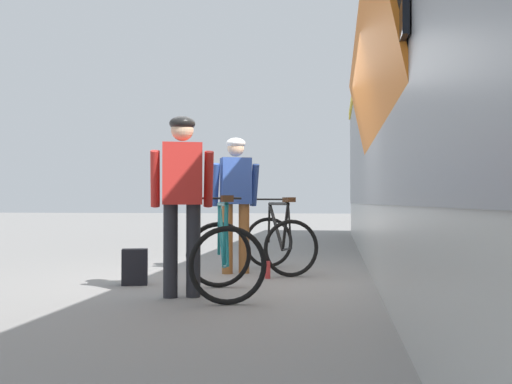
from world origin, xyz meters
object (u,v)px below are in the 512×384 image
object	(u,v)px
bicycle_far_teal	(223,255)
water_bottle_by_the_backpack	(140,274)
train_car	(504,112)
bicycle_near_black	(279,242)
water_bottle_near_the_bikes	(268,270)
cyclist_near_in_blue	(236,192)
cyclist_far_in_red	(182,189)
backpack_on_platform	(135,267)

from	to	relation	value
bicycle_far_teal	water_bottle_by_the_backpack	xyz separation A→B (m)	(-1.07, 0.58, -0.29)
train_car	bicycle_near_black	world-z (taller)	train_car
bicycle_far_teal	water_bottle_near_the_bikes	bearing A→B (deg)	77.22
cyclist_near_in_blue	water_bottle_near_the_bikes	distance (m)	1.14
train_car	water_bottle_by_the_backpack	xyz separation A→B (m)	(-4.09, -0.72, -1.85)
cyclist_far_in_red	bicycle_near_black	size ratio (longest dim) A/B	1.40
water_bottle_by_the_backpack	bicycle_near_black	bearing A→B (deg)	43.02
backpack_on_platform	cyclist_far_in_red	bearing A→B (deg)	-61.02
bicycle_near_black	bicycle_far_teal	distance (m)	1.95
cyclist_near_in_blue	backpack_on_platform	size ratio (longest dim) A/B	4.40
train_car	water_bottle_near_the_bikes	world-z (taller)	train_car
bicycle_far_teal	cyclist_far_in_red	bearing A→B (deg)	-158.34
bicycle_near_black	backpack_on_platform	distance (m)	2.03
water_bottle_near_the_bikes	bicycle_far_teal	bearing A→B (deg)	-102.78
cyclist_near_in_blue	bicycle_near_black	size ratio (longest dim) A/B	1.40
cyclist_near_in_blue	water_bottle_by_the_backpack	distance (m)	1.70
train_car	backpack_on_platform	size ratio (longest dim) A/B	48.08
cyclist_far_in_red	water_bottle_by_the_backpack	size ratio (longest dim) A/B	7.56
cyclist_far_in_red	water_bottle_by_the_backpack	bearing A→B (deg)	133.61
cyclist_far_in_red	water_bottle_near_the_bikes	world-z (taller)	cyclist_far_in_red
water_bottle_by_the_backpack	train_car	bearing A→B (deg)	9.96
cyclist_near_in_blue	bicycle_near_black	xyz separation A→B (m)	(0.55, 0.23, -0.65)
bicycle_near_black	water_bottle_near_the_bikes	xyz separation A→B (m)	(-0.08, -0.65, -0.30)
cyclist_near_in_blue	water_bottle_by_the_backpack	world-z (taller)	cyclist_near_in_blue
water_bottle_by_the_backpack	backpack_on_platform	bearing A→B (deg)	-150.83
water_bottle_near_the_bikes	cyclist_near_in_blue	bearing A→B (deg)	138.68
cyclist_far_in_red	bicycle_far_teal	size ratio (longest dim) A/B	1.43
train_car	cyclist_far_in_red	world-z (taller)	train_car
bicycle_near_black	water_bottle_by_the_backpack	xyz separation A→B (m)	(-1.43, -1.34, -0.29)
bicycle_far_teal	water_bottle_near_the_bikes	distance (m)	1.34
train_car	cyclist_far_in_red	distance (m)	3.80
cyclist_far_in_red	water_bottle_by_the_backpack	distance (m)	1.37
cyclist_near_in_blue	water_bottle_by_the_backpack	xyz separation A→B (m)	(-0.89, -1.11, -0.94)
bicycle_near_black	water_bottle_by_the_backpack	distance (m)	1.98
bicycle_near_black	water_bottle_by_the_backpack	bearing A→B (deg)	-136.98
train_car	bicycle_far_teal	size ratio (longest dim) A/B	15.65
cyclist_near_in_blue	backpack_on_platform	xyz separation A→B (m)	(-0.94, -1.13, -0.85)
cyclist_far_in_red	backpack_on_platform	distance (m)	1.33
train_car	water_bottle_near_the_bikes	bearing A→B (deg)	-179.46
train_car	water_bottle_near_the_bikes	size ratio (longest dim) A/B	91.69
cyclist_far_in_red	bicycle_far_teal	bearing A→B (deg)	21.66
cyclist_far_in_red	bicycle_far_teal	world-z (taller)	cyclist_far_in_red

